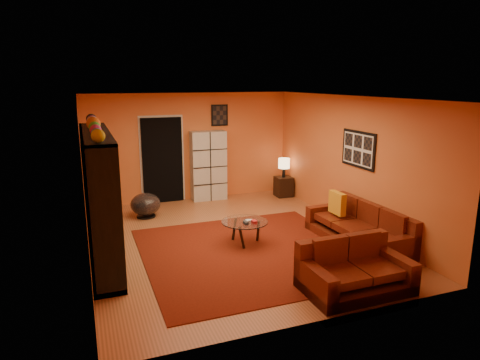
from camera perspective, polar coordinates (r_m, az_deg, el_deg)
name	(u,v)px	position (r m, az deg, el deg)	size (l,w,h in m)	color
floor	(232,239)	(8.04, -1.13, -7.88)	(6.00, 6.00, 0.00)	brown
ceiling	(231,97)	(7.51, -1.22, 10.96)	(6.00, 6.00, 0.00)	white
wall_back	(190,147)	(10.51, -6.64, 4.39)	(6.00, 6.00, 0.00)	orange
wall_front	(318,221)	(5.04, 10.30, -5.44)	(6.00, 6.00, 0.00)	orange
wall_left	(84,182)	(7.26, -20.13, -0.30)	(6.00, 6.00, 0.00)	orange
wall_right	(349,162)	(8.81, 14.36, 2.36)	(6.00, 6.00, 0.00)	orange
rug	(251,252)	(7.47, 1.42, -9.55)	(3.60, 3.60, 0.01)	#4F1209
doorway	(162,160)	(10.37, -10.30, 2.58)	(0.95, 0.10, 2.04)	black
wall_art_right	(358,149)	(8.51, 15.52, 3.97)	(0.03, 1.00, 0.70)	black
wall_art_back	(220,115)	(10.60, -2.75, 8.62)	(0.42, 0.03, 0.52)	black
entertainment_unit	(100,196)	(7.32, -18.22, -2.06)	(0.45, 3.00, 2.10)	black
tv	(103,198)	(7.40, -17.83, -2.26)	(0.13, 0.98, 0.57)	black
sofa	(362,228)	(8.06, 15.92, -6.20)	(0.95, 2.18, 0.85)	#4E140A
loveseat	(352,270)	(6.36, 14.75, -11.48)	(1.49, 0.90, 0.85)	#4E140A
throw_pillow	(337,203)	(8.27, 12.84, -3.01)	(0.12, 0.42, 0.42)	orange
coffee_table	(245,224)	(7.71, 0.64, -5.86)	(0.83, 0.83, 0.42)	silver
storage_cabinet	(208,166)	(10.49, -4.23, 1.92)	(0.85, 0.38, 1.69)	beige
bowl_chair	(146,205)	(9.42, -12.48, -3.21)	(0.64, 0.64, 0.52)	black
side_table	(283,187)	(10.92, 5.82, -0.88)	(0.40, 0.40, 0.50)	black
table_lamp	(284,164)	(10.80, 5.89, 2.15)	(0.29, 0.29, 0.48)	black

